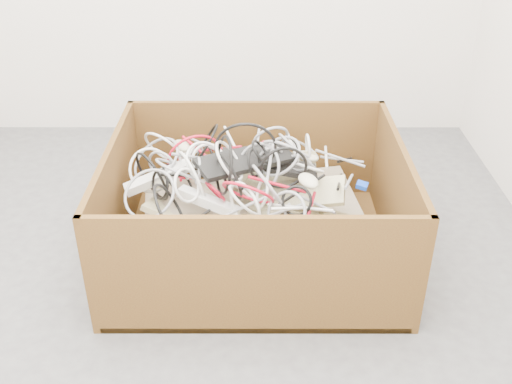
{
  "coord_description": "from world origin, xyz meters",
  "views": [
    {
      "loc": [
        0.23,
        -1.94,
        1.6
      ],
      "look_at": [
        0.23,
        0.21,
        0.3
      ],
      "focal_mm": 42.24,
      "sensor_mm": 36.0,
      "label": 1
    }
  ],
  "objects_px": {
    "cardboard_box": "(252,228)",
    "power_strip_right": "(209,202)",
    "power_strip_left": "(157,178)",
    "vga_plug": "(362,185)"
  },
  "relations": [
    {
      "from": "cardboard_box",
      "to": "power_strip_right",
      "type": "height_order",
      "value": "cardboard_box"
    },
    {
      "from": "vga_plug",
      "to": "power_strip_left",
      "type": "bearing_deg",
      "value": -164.64
    },
    {
      "from": "cardboard_box",
      "to": "power_strip_left",
      "type": "bearing_deg",
      "value": 173.87
    },
    {
      "from": "cardboard_box",
      "to": "vga_plug",
      "type": "height_order",
      "value": "cardboard_box"
    },
    {
      "from": "power_strip_right",
      "to": "power_strip_left",
      "type": "bearing_deg",
      "value": 168.91
    },
    {
      "from": "power_strip_right",
      "to": "vga_plug",
      "type": "distance_m",
      "value": 0.63
    },
    {
      "from": "cardboard_box",
      "to": "power_strip_right",
      "type": "distance_m",
      "value": 0.28
    },
    {
      "from": "vga_plug",
      "to": "power_strip_right",
      "type": "bearing_deg",
      "value": -152.26
    },
    {
      "from": "cardboard_box",
      "to": "power_strip_left",
      "type": "height_order",
      "value": "cardboard_box"
    },
    {
      "from": "power_strip_left",
      "to": "vga_plug",
      "type": "height_order",
      "value": "power_strip_left"
    }
  ]
}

